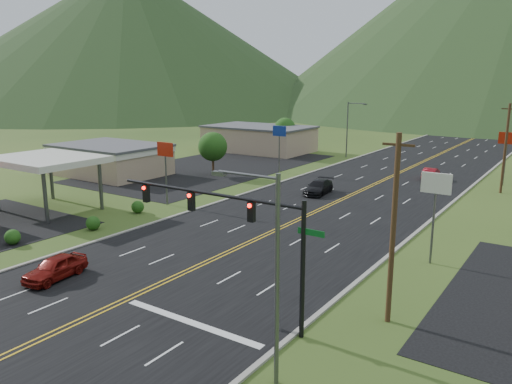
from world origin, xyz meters
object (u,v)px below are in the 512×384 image
Objects in this scene: car_red_near at (55,268)px; car_red_far at (431,174)px; streetlight_west at (349,126)px; car_dark_mid at (318,187)px; streetlight_east at (270,266)px; gas_canopy at (46,161)px; traffic_signal at (235,221)px.

car_red_near reaches higher than car_red_far.
streetlight_west is 1.73× the size of car_dark_mid.
car_red_far is (-6.44, 48.66, -4.45)m from streetlight_east.
streetlight_west is at bearing -39.47° from car_red_far.
car_red_near is (5.55, -58.35, -4.43)m from streetlight_west.
car_red_near is at bearing 72.13° from car_red_far.
car_red_near is 31.44m from car_dark_mid.
car_dark_mid is (18.67, 20.97, -4.12)m from gas_canopy.
car_red_near is (-17.31, 1.65, -4.43)m from streetlight_east.
traffic_signal reaches higher than car_red_far.
streetlight_west reaches higher than gas_canopy.
traffic_signal is at bearing -77.84° from car_dark_mid.
gas_canopy is 2.28× the size of car_red_near.
car_red_far is at bearing 68.93° from car_red_near.
traffic_signal is at bearing 87.38° from car_red_far.
gas_canopy is (-10.32, -48.00, -0.31)m from streetlight_west.
traffic_signal is 1.31× the size of gas_canopy.
streetlight_east is at bearing -13.51° from car_red_near.
car_red_near is at bearing 174.55° from streetlight_east.
car_red_near is at bearing -33.10° from gas_canopy.
streetlight_west is 49.10m from gas_canopy.
car_red_far is at bearing 53.89° from gas_canopy.
car_dark_mid is 17.65m from car_red_far.
traffic_signal is 58.88m from streetlight_west.
car_red_near is (15.87, -10.35, -4.13)m from gas_canopy.
gas_canopy is at bearing 160.12° from streetlight_east.
traffic_signal is at bearing 139.61° from streetlight_east.
car_red_far is at bearing 56.24° from car_dark_mid.
car_dark_mid is at bearing 57.94° from car_red_far.
streetlight_west is (-22.86, 60.00, 0.00)m from streetlight_east.
car_red_near is 48.25m from car_red_far.
streetlight_east is at bearing -69.14° from streetlight_west.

